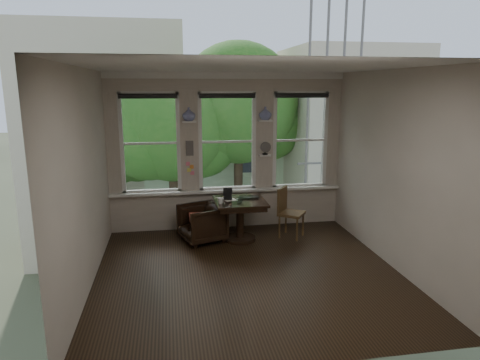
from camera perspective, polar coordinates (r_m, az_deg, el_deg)
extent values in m
plane|color=black|center=(6.58, 1.09, -12.26)|extent=(4.50, 4.50, 0.00)
plane|color=silver|center=(5.99, 1.22, 14.83)|extent=(4.50, 4.50, 0.00)
plane|color=beige|center=(8.30, -1.73, 3.77)|extent=(4.50, 0.00, 4.50)
plane|color=beige|center=(3.99, 7.16, -5.90)|extent=(4.50, 0.00, 4.50)
plane|color=beige|center=(6.11, -20.05, -0.12)|extent=(0.00, 4.50, 4.50)
plane|color=beige|center=(6.88, 19.89, 1.23)|extent=(0.00, 4.50, 4.50)
cube|color=white|center=(8.06, -6.82, 7.73)|extent=(0.26, 0.16, 0.03)
cube|color=white|center=(8.26, 3.38, 7.90)|extent=(0.26, 0.16, 0.03)
cube|color=#59544F|center=(8.15, -6.74, 4.24)|extent=(0.14, 0.06, 0.28)
imported|color=white|center=(8.05, -6.84, 8.71)|extent=(0.24, 0.24, 0.25)
imported|color=white|center=(8.25, 3.39, 8.87)|extent=(0.24, 0.24, 0.25)
imported|color=black|center=(7.76, -5.10, -5.74)|extent=(0.93, 0.92, 0.67)
cube|color=maroon|center=(7.73, -5.12, -4.93)|extent=(0.45, 0.45, 0.06)
imported|color=black|center=(7.73, 1.24, -2.46)|extent=(0.36, 0.23, 0.03)
imported|color=white|center=(7.41, -2.59, -2.81)|extent=(0.11, 0.11, 0.10)
imported|color=white|center=(7.47, -0.04, -2.69)|extent=(0.15, 0.15, 0.10)
cube|color=black|center=(7.65, -1.65, -1.87)|extent=(0.17, 0.11, 0.22)
cube|color=silver|center=(7.72, -1.60, -2.56)|extent=(0.32, 0.36, 0.00)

